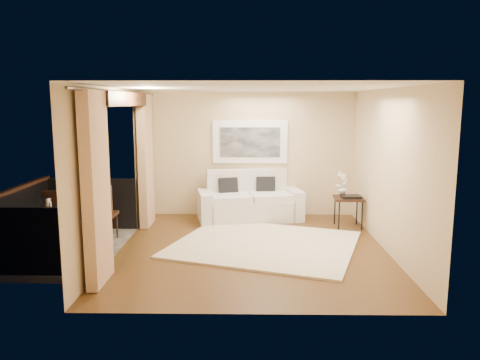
{
  "coord_description": "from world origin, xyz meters",
  "views": [
    {
      "loc": [
        -0.09,
        -7.68,
        2.46
      ],
      "look_at": [
        -0.22,
        0.85,
        1.05
      ],
      "focal_mm": 35.0,
      "sensor_mm": 36.0,
      "label": 1
    }
  ],
  "objects_px": {
    "orchid": "(342,183)",
    "balcony_chair_near": "(54,216)",
    "ice_bucket": "(46,204)",
    "sofa": "(249,202)",
    "side_table": "(349,200)",
    "balcony_chair_far": "(101,209)",
    "bistro_table": "(55,216)"
  },
  "relations": [
    {
      "from": "side_table",
      "to": "bistro_table",
      "type": "xyz_separation_m",
      "value": [
        -5.15,
        -1.73,
        0.08
      ]
    },
    {
      "from": "sofa",
      "to": "side_table",
      "type": "distance_m",
      "value": 2.09
    },
    {
      "from": "sofa",
      "to": "bistro_table",
      "type": "height_order",
      "value": "sofa"
    },
    {
      "from": "side_table",
      "to": "bistro_table",
      "type": "relative_size",
      "value": 0.85
    },
    {
      "from": "balcony_chair_near",
      "to": "side_table",
      "type": "bearing_deg",
      "value": 13.25
    },
    {
      "from": "orchid",
      "to": "sofa",
      "type": "bearing_deg",
      "value": 163.61
    },
    {
      "from": "bistro_table",
      "to": "balcony_chair_near",
      "type": "distance_m",
      "value": 0.31
    },
    {
      "from": "orchid",
      "to": "balcony_chair_near",
      "type": "distance_m",
      "value": 5.42
    },
    {
      "from": "side_table",
      "to": "ice_bucket",
      "type": "distance_m",
      "value": 5.59
    },
    {
      "from": "sofa",
      "to": "side_table",
      "type": "bearing_deg",
      "value": -29.62
    },
    {
      "from": "orchid",
      "to": "ice_bucket",
      "type": "height_order",
      "value": "orchid"
    },
    {
      "from": "balcony_chair_near",
      "to": "ice_bucket",
      "type": "height_order",
      "value": "balcony_chair_near"
    },
    {
      "from": "orchid",
      "to": "side_table",
      "type": "bearing_deg",
      "value": -44.46
    },
    {
      "from": "side_table",
      "to": "balcony_chair_near",
      "type": "height_order",
      "value": "balcony_chair_near"
    },
    {
      "from": "bistro_table",
      "to": "ice_bucket",
      "type": "height_order",
      "value": "ice_bucket"
    },
    {
      "from": "balcony_chair_far",
      "to": "ice_bucket",
      "type": "distance_m",
      "value": 0.93
    },
    {
      "from": "balcony_chair_far",
      "to": "balcony_chair_near",
      "type": "xyz_separation_m",
      "value": [
        -0.7,
        -0.36,
        -0.04
      ]
    },
    {
      "from": "sofa",
      "to": "balcony_chair_near",
      "type": "xyz_separation_m",
      "value": [
        -3.32,
        -2.11,
        0.21
      ]
    },
    {
      "from": "bistro_table",
      "to": "balcony_chair_near",
      "type": "height_order",
      "value": "balcony_chair_near"
    },
    {
      "from": "ice_bucket",
      "to": "orchid",
      "type": "bearing_deg",
      "value": 18.26
    },
    {
      "from": "side_table",
      "to": "balcony_chair_near",
      "type": "bearing_deg",
      "value": -164.64
    },
    {
      "from": "sofa",
      "to": "ice_bucket",
      "type": "bearing_deg",
      "value": -157.16
    },
    {
      "from": "ice_bucket",
      "to": "side_table",
      "type": "bearing_deg",
      "value": 16.79
    },
    {
      "from": "sofa",
      "to": "balcony_chair_near",
      "type": "distance_m",
      "value": 3.94
    },
    {
      "from": "side_table",
      "to": "orchid",
      "type": "xyz_separation_m",
      "value": [
        -0.11,
        0.11,
        0.32
      ]
    },
    {
      "from": "balcony_chair_far",
      "to": "ice_bucket",
      "type": "bearing_deg",
      "value": 34.85
    },
    {
      "from": "ice_bucket",
      "to": "balcony_chair_far",
      "type": "bearing_deg",
      "value": 34.94
    },
    {
      "from": "sofa",
      "to": "orchid",
      "type": "height_order",
      "value": "orchid"
    },
    {
      "from": "orchid",
      "to": "balcony_chair_near",
      "type": "xyz_separation_m",
      "value": [
        -5.18,
        -1.57,
        -0.3
      ]
    },
    {
      "from": "sofa",
      "to": "balcony_chair_near",
      "type": "bearing_deg",
      "value": -158.67
    },
    {
      "from": "bistro_table",
      "to": "ice_bucket",
      "type": "distance_m",
      "value": 0.29
    },
    {
      "from": "ice_bucket",
      "to": "sofa",
      "type": "bearing_deg",
      "value": 33.98
    }
  ]
}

